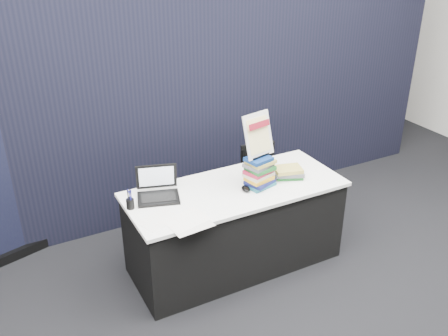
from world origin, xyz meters
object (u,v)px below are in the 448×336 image
Objects in this scene: laptop at (156,190)px; info_sign at (258,136)px; book_stack_tall at (259,171)px; book_stack_short at (288,172)px; display_table at (235,226)px; stacking_chair at (264,182)px.

info_sign reaches higher than laptop.
book_stack_tall is 0.72× the size of info_sign.
book_stack_short is (0.30, 0.02, -0.08)m from book_stack_tall.
display_table is at bearing 175.26° from book_stack_short.
book_stack_tall is at bearing 2.22° from laptop.
info_sign is 0.97m from stacking_chair.
laptop reaches higher than display_table.
display_table is 0.78m from laptop.
laptop is at bearing 165.58° from display_table.
display_table is at bearing 162.73° from book_stack_tall.
display_table is 6.90× the size of book_stack_tall.
book_stack_tall is 0.99× the size of book_stack_short.
book_stack_tall is at bearing -17.27° from display_table.
book_stack_short is at bearing 3.32° from book_stack_tall.
laptop reaches higher than stacking_chair.
info_sign is 0.46× the size of stacking_chair.
laptop is 0.47× the size of stacking_chair.
book_stack_short is 0.72× the size of info_sign.
book_stack_short is 0.33× the size of stacking_chair.
laptop reaches higher than book_stack_short.
display_table is 4.78× the size of laptop.
laptop is at bearing -158.31° from stacking_chair.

